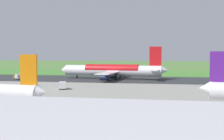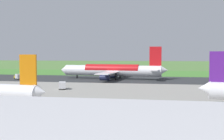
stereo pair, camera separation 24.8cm
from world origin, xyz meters
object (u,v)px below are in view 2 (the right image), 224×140
airliner_main (113,70)px  traffic_cone_orange (99,73)px  no_stopping_sign (105,72)px  service_truck_baggage (62,85)px  service_truck_fuel (18,77)px  service_car_followme (218,82)px

airliner_main → traffic_cone_orange: size_ratio=98.45×
no_stopping_sign → traffic_cone_orange: 7.02m
traffic_cone_orange → no_stopping_sign: bearing=134.0°
no_stopping_sign → traffic_cone_orange: bearing=-46.0°
airliner_main → traffic_cone_orange: bearing=-68.4°
no_stopping_sign → service_truck_baggage: bearing=90.7°
service_truck_fuel → service_car_followme: bearing=178.0°
service_truck_baggage → no_stopping_sign: (1.01, -78.38, -0.08)m
airliner_main → service_car_followme: bearing=164.3°
traffic_cone_orange → service_truck_baggage: bearing=94.0°
service_truck_baggage → service_truck_fuel: (34.81, -33.60, 0.00)m
service_car_followme → service_truck_fuel: 91.57m
service_car_followme → no_stopping_sign: 75.03m
service_truck_baggage → service_car_followme: bearing=-151.8°
service_car_followme → no_stopping_sign: no_stopping_sign is taller
service_truck_baggage → airliner_main: bearing=-102.8°
traffic_cone_orange → service_truck_fuel: bearing=59.8°
service_truck_fuel → no_stopping_sign: (-33.79, -44.78, -0.08)m
airliner_main → no_stopping_sign: airliner_main is taller
service_truck_fuel → traffic_cone_orange: (-28.97, -49.77, -1.13)m
service_truck_baggage → traffic_cone_orange: (5.84, -83.37, -1.13)m
service_truck_fuel → traffic_cone_orange: bearing=-120.2°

